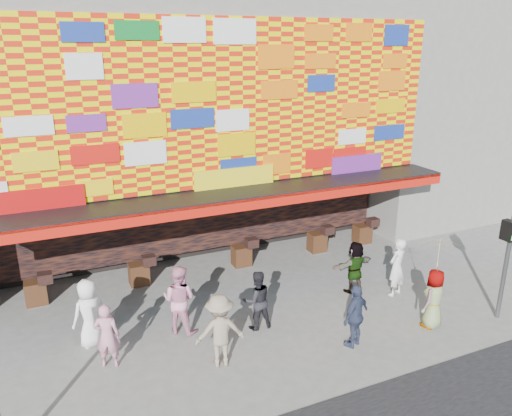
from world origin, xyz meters
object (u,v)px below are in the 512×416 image
object	(u,v)px
ped_b	(107,336)
ped_g	(434,299)
parasol	(440,254)
ped_e	(356,316)
ped_h	(397,267)
ped_f	(355,267)
ped_d	(220,331)
ped_c	(257,300)
ped_a	(90,313)
signal_right	(507,256)
ped_i	(179,299)

from	to	relation	value
ped_b	ped_g	size ratio (longest dim) A/B	0.98
ped_g	parasol	xyz separation A→B (m)	(0.00, 0.00, 1.30)
ped_e	ped_h	xyz separation A→B (m)	(2.69, 1.74, 0.06)
ped_f	ped_d	bearing A→B (deg)	12.32
ped_b	ped_c	xyz separation A→B (m)	(3.87, 0.10, 0.01)
ped_a	ped_g	distance (m)	8.92
ped_a	ped_f	size ratio (longest dim) A/B	1.11
ped_a	ped_g	size ratio (longest dim) A/B	1.08
ped_c	parasol	world-z (taller)	parasol
signal_right	ped_b	xyz separation A→B (m)	(-10.21, 2.17, -1.05)
ped_h	parasol	size ratio (longest dim) A/B	1.01
signal_right	ped_f	bearing A→B (deg)	133.06
ped_e	ped_i	world-z (taller)	ped_i
ped_f	ped_i	xyz separation A→B (m)	(-5.51, -0.03, 0.13)
ped_g	ped_f	bearing A→B (deg)	-95.72
ped_b	ped_f	world-z (taller)	ped_b
ped_i	ped_g	bearing A→B (deg)	-160.94
ped_g	ped_h	world-z (taller)	ped_h
ped_d	ped_f	world-z (taller)	ped_d
ped_d	ped_g	xyz separation A→B (m)	(5.76, -0.76, -0.08)
ped_i	ped_a	bearing A→B (deg)	32.40
ped_g	ped_e	bearing A→B (deg)	-24.21
ped_b	ped_f	distance (m)	7.49
ped_b	parasol	world-z (taller)	parasol
ped_d	parasol	distance (m)	5.94
ped_h	ped_f	bearing A→B (deg)	-54.46
ped_c	ped_h	world-z (taller)	ped_h
ped_a	ped_b	xyz separation A→B (m)	(0.26, -1.09, -0.08)
ped_a	ped_d	world-z (taller)	ped_d
ped_h	ped_c	bearing A→B (deg)	-19.47
ped_g	parasol	bearing A→B (deg)	180.00
signal_right	ped_i	bearing A→B (deg)	160.51
ped_c	parasol	size ratio (longest dim) A/B	0.91
ped_i	ped_d	bearing A→B (deg)	146.22
ped_f	ped_c	bearing A→B (deg)	3.47
ped_d	ped_i	bearing A→B (deg)	-65.18
ped_c	ped_e	distance (m)	2.59
ped_i	ped_f	bearing A→B (deg)	-138.65
ped_f	ped_a	bearing A→B (deg)	-9.59
ped_e	ped_g	xyz separation A→B (m)	(2.42, -0.10, -0.01)
ped_h	signal_right	bearing A→B (deg)	108.92
signal_right	ped_d	size ratio (longest dim) A/B	1.67
ped_e	ped_b	bearing A→B (deg)	-38.99
ped_b	ped_e	distance (m)	6.00
ped_h	ped_e	bearing A→B (deg)	13.77
signal_right	ped_e	distance (m)	4.59
ped_g	ped_h	xyz separation A→B (m)	(0.26, 1.84, 0.08)
parasol	ped_d	bearing A→B (deg)	172.53
ped_i	parasol	xyz separation A→B (m)	(6.24, -2.52, 1.18)
signal_right	ped_i	world-z (taller)	signal_right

